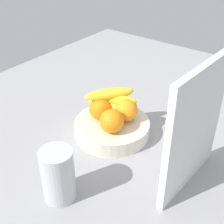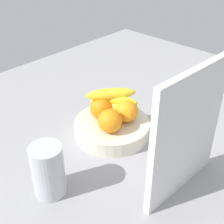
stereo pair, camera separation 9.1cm
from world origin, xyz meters
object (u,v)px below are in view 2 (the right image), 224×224
object	(u,v)px
banana_bunch	(111,102)
fruit_bowl	(112,128)
orange_front_left	(110,121)
orange_front_right	(127,111)
orange_center	(102,108)
cutting_board	(187,134)
thermos_tumbler	(48,170)

from	to	relation	value
banana_bunch	fruit_bowl	bearing A→B (deg)	46.39
orange_front_left	orange_front_right	distance (cm)	8.18
orange_front_left	orange_center	distance (cm)	8.21
orange_front_left	cutting_board	distance (cm)	28.58
orange_front_left	orange_front_right	size ratio (longest dim) A/B	1.00
orange_center	fruit_bowl	bearing A→B (deg)	97.38
cutting_board	orange_front_left	bearing A→B (deg)	-88.21
orange_center	thermos_tumbler	distance (cm)	31.75
orange_front_left	cutting_board	xyz separation A→B (cm)	(0.54, 27.10, 9.06)
thermos_tumbler	orange_center	bearing A→B (deg)	-161.56
fruit_bowl	banana_bunch	world-z (taller)	banana_bunch
orange_front_left	thermos_tumbler	size ratio (longest dim) A/B	0.51
orange_front_right	cutting_board	world-z (taller)	cutting_board
cutting_board	orange_center	bearing A→B (deg)	-93.94
fruit_bowl	orange_front_right	distance (cm)	8.13
cutting_board	thermos_tumbler	distance (cm)	37.11
banana_bunch	thermos_tumbler	size ratio (longest dim) A/B	1.16
orange_front_right	thermos_tumbler	size ratio (longest dim) A/B	0.51
banana_bunch	cutting_board	xyz separation A→B (cm)	(7.51, 33.09, 7.69)
orange_center	thermos_tumbler	world-z (taller)	thermos_tumbler
orange_front_left	thermos_tumbler	world-z (taller)	thermos_tumbler
fruit_bowl	orange_center	bearing A→B (deg)	-82.62
orange_center	cutting_board	xyz separation A→B (cm)	(4.16, 34.46, 9.06)
fruit_bowl	banana_bunch	xyz separation A→B (cm)	(-2.80, -2.93, 7.81)
banana_bunch	orange_front_left	bearing A→B (deg)	40.69
orange_front_right	banana_bunch	xyz separation A→B (cm)	(1.21, -5.89, 1.37)
cutting_board	thermos_tumbler	world-z (taller)	cutting_board
orange_front_left	orange_center	world-z (taller)	same
orange_center	banana_bunch	size ratio (longest dim) A/B	0.44
orange_front_right	orange_center	distance (cm)	8.57
orange_front_right	cutting_board	size ratio (longest dim) A/B	0.22
orange_front_right	cutting_board	xyz separation A→B (cm)	(8.72, 27.21, 9.06)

